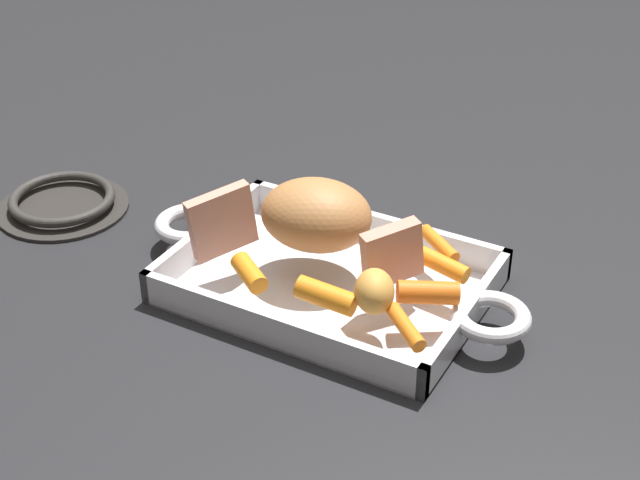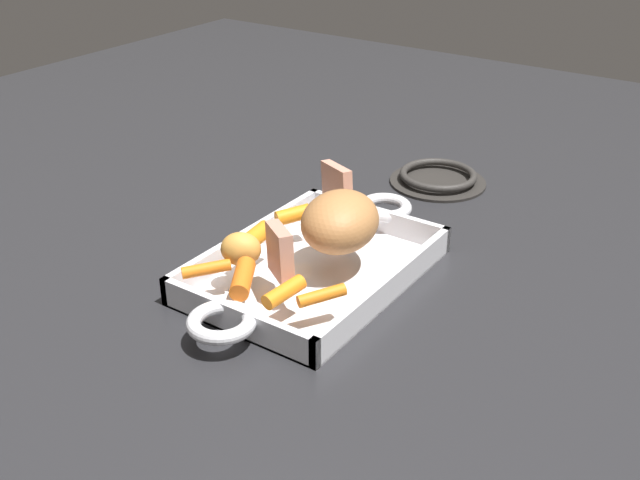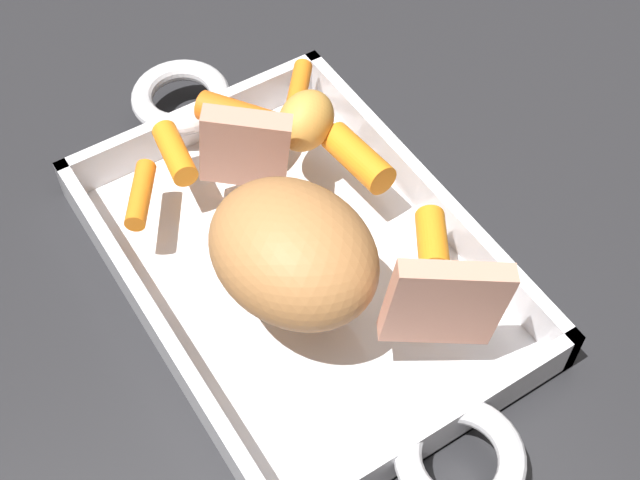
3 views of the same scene
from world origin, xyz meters
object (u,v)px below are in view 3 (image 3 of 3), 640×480
object	(u,v)px
baby_carrot_center_right	(432,241)
potato_golden_small	(306,121)
baby_carrot_northwest	(358,158)
baby_carrot_southeast	(141,195)
pork_roast	(293,252)
baby_carrot_long	(175,153)
roasting_dish	(300,263)
roast_slice_thick	(445,303)
baby_carrot_northeast	(298,90)
roast_slice_outer	(240,151)
baby_carrot_center_left	(237,116)

from	to	relation	value
baby_carrot_center_right	potato_golden_small	xyz separation A→B (m)	(-0.13, -0.02, 0.01)
baby_carrot_northwest	baby_carrot_southeast	bearing A→B (deg)	-111.30
baby_carrot_northwest	baby_carrot_southeast	xyz separation A→B (m)	(-0.06, -0.15, -0.00)
pork_roast	baby_carrot_southeast	distance (m)	0.14
baby_carrot_long	potato_golden_small	distance (m)	0.10
pork_roast	potato_golden_small	bearing A→B (deg)	144.52
pork_roast	baby_carrot_long	world-z (taller)	pork_roast
roasting_dish	potato_golden_small	bearing A→B (deg)	145.25
roast_slice_thick	baby_carrot_long	size ratio (longest dim) A/B	1.30
roasting_dish	baby_carrot_center_right	world-z (taller)	baby_carrot_center_right
pork_roast	baby_carrot_southeast	xyz separation A→B (m)	(-0.12, -0.05, -0.03)
roasting_dish	baby_carrot_northeast	world-z (taller)	baby_carrot_northeast
baby_carrot_center_right	baby_carrot_northwest	xyz separation A→B (m)	(-0.09, -0.00, 0.00)
baby_carrot_center_right	potato_golden_small	distance (m)	0.13
potato_golden_small	roast_slice_outer	bearing A→B (deg)	-82.77
baby_carrot_northeast	potato_golden_small	xyz separation A→B (m)	(0.04, -0.02, 0.01)
roasting_dish	pork_roast	world-z (taller)	pork_roast
potato_golden_small	baby_carrot_southeast	bearing A→B (deg)	-95.89
baby_carrot_center_left	baby_carrot_northwest	world-z (taller)	same
baby_carrot_long	baby_carrot_southeast	world-z (taller)	baby_carrot_long
roasting_dish	baby_carrot_northeast	size ratio (longest dim) A/B	7.41
pork_roast	baby_carrot_northwest	xyz separation A→B (m)	(-0.06, 0.09, -0.03)
pork_roast	baby_carrot_northwest	world-z (taller)	pork_roast
roast_slice_outer	baby_carrot_long	size ratio (longest dim) A/B	1.13
roasting_dish	baby_carrot_long	world-z (taller)	baby_carrot_long
baby_carrot_northeast	baby_carrot_long	world-z (taller)	baby_carrot_long
baby_carrot_northeast	potato_golden_small	bearing A→B (deg)	-24.71
baby_carrot_northeast	baby_carrot_center_right	distance (m)	0.18
potato_golden_small	baby_carrot_northeast	bearing A→B (deg)	155.29
pork_roast	baby_carrot_long	size ratio (longest dim) A/B	2.18
roasting_dish	pork_roast	distance (m)	0.07
baby_carrot_center_right	roast_slice_outer	bearing A→B (deg)	-148.14
baby_carrot_southeast	roast_slice_thick	bearing A→B (deg)	29.12
roast_slice_outer	roast_slice_thick	size ratio (longest dim) A/B	0.87
roast_slice_thick	baby_carrot_northwest	size ratio (longest dim) A/B	1.18
baby_carrot_center_left	baby_carrot_northeast	distance (m)	0.06
baby_carrot_center_left	baby_carrot_northeast	size ratio (longest dim) A/B	1.02
baby_carrot_center_left	roasting_dish	bearing A→B (deg)	-8.83
baby_carrot_northwest	roast_slice_outer	bearing A→B (deg)	-115.42
baby_carrot_long	baby_carrot_southeast	distance (m)	0.04
pork_roast	baby_carrot_northwest	size ratio (longest dim) A/B	1.99
baby_carrot_center_left	potato_golden_small	xyz separation A→B (m)	(0.04, 0.04, 0.01)
baby_carrot_center_left	baby_carrot_northeast	bearing A→B (deg)	91.85
baby_carrot_northwest	pork_roast	bearing A→B (deg)	-55.99
roast_slice_thick	baby_carrot_northeast	world-z (taller)	roast_slice_thick
roast_slice_thick	baby_carrot_southeast	bearing A→B (deg)	-150.88
roast_slice_outer	baby_carrot_center_right	size ratio (longest dim) A/B	1.30
baby_carrot_northwest	potato_golden_small	bearing A→B (deg)	-158.80
baby_carrot_center_right	baby_carrot_southeast	bearing A→B (deg)	-134.54
pork_roast	baby_carrot_center_right	distance (m)	0.10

